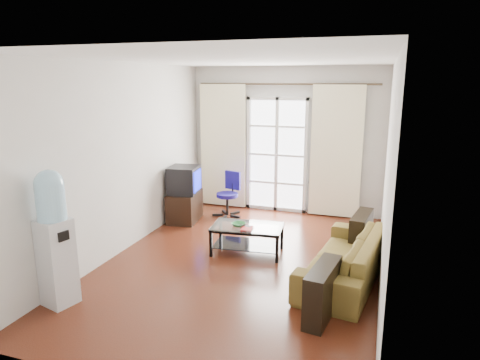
% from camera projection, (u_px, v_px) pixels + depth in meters
% --- Properties ---
extents(floor, '(5.20, 5.20, 0.00)m').
position_uv_depth(floor, '(242.00, 263.00, 5.88)').
color(floor, '#562514').
rests_on(floor, ground).
extents(ceiling, '(5.20, 5.20, 0.00)m').
position_uv_depth(ceiling, '(242.00, 60.00, 5.25)').
color(ceiling, white).
rests_on(ceiling, wall_back).
extents(wall_back, '(3.60, 0.02, 2.70)m').
position_uv_depth(wall_back, '(285.00, 140.00, 7.96)').
color(wall_back, silver).
rests_on(wall_back, floor).
extents(wall_front, '(3.60, 0.02, 2.70)m').
position_uv_depth(wall_front, '(132.00, 234.00, 3.17)').
color(wall_front, silver).
rests_on(wall_front, floor).
extents(wall_left, '(0.02, 5.20, 2.70)m').
position_uv_depth(wall_left, '(123.00, 159.00, 6.12)').
color(wall_left, silver).
rests_on(wall_left, floor).
extents(wall_right, '(0.02, 5.20, 2.70)m').
position_uv_depth(wall_right, '(387.00, 177.00, 5.01)').
color(wall_right, silver).
rests_on(wall_right, floor).
extents(french_door, '(1.16, 0.06, 2.15)m').
position_uv_depth(french_door, '(277.00, 155.00, 8.02)').
color(french_door, white).
rests_on(french_door, wall_back).
extents(curtain_rod, '(3.30, 0.04, 0.04)m').
position_uv_depth(curtain_rod, '(286.00, 84.00, 7.63)').
color(curtain_rod, '#4C3F2D').
rests_on(curtain_rod, wall_back).
extents(curtain_left, '(0.90, 0.07, 2.35)m').
position_uv_depth(curtain_left, '(223.00, 146.00, 8.26)').
color(curtain_left, '#FFF9CD').
rests_on(curtain_left, curtain_rod).
extents(curtain_right, '(0.90, 0.07, 2.35)m').
position_uv_depth(curtain_right, '(336.00, 152.00, 7.59)').
color(curtain_right, '#FFF9CD').
rests_on(curtain_right, curtain_rod).
extents(radiator, '(0.64, 0.12, 0.64)m').
position_uv_depth(radiator, '(325.00, 198.00, 7.86)').
color(radiator, gray).
rests_on(radiator, floor).
extents(sofa, '(2.19, 1.33, 0.58)m').
position_uv_depth(sofa, '(345.00, 257.00, 5.37)').
color(sofa, olive).
rests_on(sofa, floor).
extents(coffee_table, '(1.05, 0.67, 0.41)m').
position_uv_depth(coffee_table, '(247.00, 235.00, 6.18)').
color(coffee_table, silver).
rests_on(coffee_table, floor).
extents(bowl, '(0.31, 0.31, 0.05)m').
position_uv_depth(bowl, '(239.00, 224.00, 6.14)').
color(bowl, '#2E803D').
rests_on(bowl, coffee_table).
extents(book, '(0.21, 0.25, 0.02)m').
position_uv_depth(book, '(241.00, 228.00, 6.02)').
color(book, maroon).
rests_on(book, coffee_table).
extents(remote, '(0.18, 0.09, 0.02)m').
position_uv_depth(remote, '(245.00, 226.00, 6.10)').
color(remote, black).
rests_on(remote, coffee_table).
extents(tv_stand, '(0.55, 0.76, 0.52)m').
position_uv_depth(tv_stand, '(185.00, 206.00, 7.60)').
color(tv_stand, black).
rests_on(tv_stand, floor).
extents(crt_tv, '(0.57, 0.57, 0.47)m').
position_uv_depth(crt_tv, '(183.00, 180.00, 7.45)').
color(crt_tv, black).
rests_on(crt_tv, tv_stand).
extents(task_chair, '(0.69, 0.69, 0.82)m').
position_uv_depth(task_chair, '(228.00, 203.00, 7.86)').
color(task_chair, black).
rests_on(task_chair, floor).
extents(water_cooler, '(0.38, 0.38, 1.54)m').
position_uv_depth(water_cooler, '(54.00, 236.00, 4.65)').
color(water_cooler, silver).
rests_on(water_cooler, floor).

